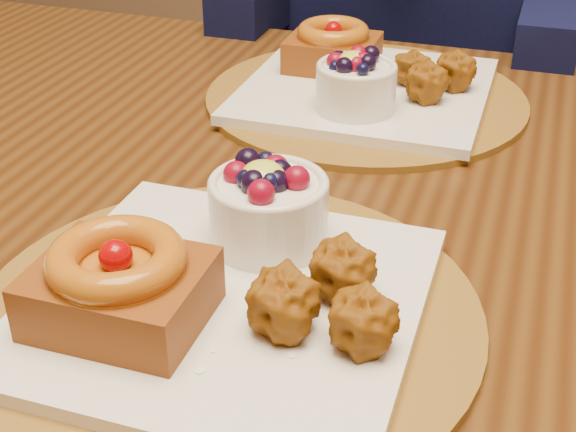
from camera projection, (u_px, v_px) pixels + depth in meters
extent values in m
cube|color=#381C0A|center=(312.00, 202.00, 0.79)|extent=(1.60, 0.90, 0.04)
cylinder|color=brown|center=(227.00, 312.00, 0.60)|extent=(0.38, 0.38, 0.01)
cube|color=white|center=(227.00, 301.00, 0.59)|extent=(0.28, 0.28, 0.01)
cube|color=#582408|center=(121.00, 293.00, 0.55)|extent=(0.12, 0.10, 0.04)
torus|color=#924809|center=(116.00, 259.00, 0.54)|extent=(0.10, 0.10, 0.02)
sphere|color=#900203|center=(116.00, 256.00, 0.54)|extent=(0.02, 0.02, 0.02)
sphere|color=#804709|center=(342.00, 271.00, 0.58)|extent=(0.05, 0.05, 0.05)
sphere|color=#804709|center=(283.00, 304.00, 0.54)|extent=(0.05, 0.05, 0.05)
sphere|color=#804709|center=(362.00, 320.00, 0.53)|extent=(0.05, 0.05, 0.05)
cylinder|color=white|center=(269.00, 213.00, 0.64)|extent=(0.10, 0.10, 0.05)
torus|color=white|center=(268.00, 183.00, 0.62)|extent=(0.10, 0.10, 0.01)
ellipsoid|color=#D1D436|center=(263.00, 174.00, 0.62)|extent=(0.03, 0.03, 0.02)
cylinder|color=brown|center=(365.00, 98.00, 0.96)|extent=(0.38, 0.38, 0.01)
cube|color=white|center=(366.00, 90.00, 0.95)|extent=(0.28, 0.28, 0.01)
cube|color=#582408|center=(333.00, 53.00, 0.99)|extent=(0.11, 0.09, 0.04)
torus|color=#924809|center=(333.00, 32.00, 0.97)|extent=(0.09, 0.09, 0.02)
sphere|color=#900203|center=(333.00, 30.00, 0.97)|extent=(0.02, 0.02, 0.02)
sphere|color=#804709|center=(426.00, 84.00, 0.90)|extent=(0.04, 0.04, 0.04)
sphere|color=#804709|center=(411.00, 68.00, 0.94)|extent=(0.04, 0.04, 0.04)
sphere|color=#804709|center=(454.00, 72.00, 0.93)|extent=(0.04, 0.04, 0.04)
cylinder|color=white|center=(356.00, 88.00, 0.87)|extent=(0.09, 0.09, 0.05)
torus|color=white|center=(357.00, 67.00, 0.86)|extent=(0.09, 0.09, 0.01)
ellipsoid|color=#D1D436|center=(354.00, 59.00, 0.86)|extent=(0.03, 0.03, 0.02)
cube|color=black|center=(407.00, 180.00, 1.50)|extent=(0.53, 0.53, 0.04)
cylinder|color=black|center=(275.00, 285.00, 1.58)|extent=(0.03, 0.03, 0.40)
cylinder|color=black|center=(431.00, 359.00, 1.39)|extent=(0.03, 0.03, 0.40)
cylinder|color=black|center=(374.00, 214.00, 1.82)|extent=(0.03, 0.03, 0.40)
cylinder|color=black|center=(519.00, 269.00, 1.63)|extent=(0.03, 0.03, 0.40)
cube|color=black|center=(468.00, 44.00, 1.51)|extent=(0.39, 0.17, 0.43)
cube|color=black|center=(550.00, 25.00, 1.15)|extent=(0.08, 0.30, 0.08)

